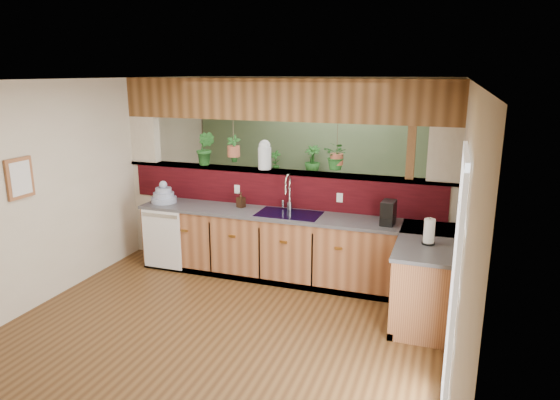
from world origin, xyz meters
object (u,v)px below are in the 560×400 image
(coffee_maker, at_px, (388,214))
(shelving_console, at_px, (295,199))
(faucet, at_px, (288,191))
(paper_towel, at_px, (429,232))
(glass_jar, at_px, (265,155))
(soap_dispenser, at_px, (241,200))
(dish_stack, at_px, (164,196))

(coffee_maker, distance_m, shelving_console, 3.04)
(faucet, relative_size, coffee_maker, 1.72)
(paper_towel, xyz_separation_m, glass_jar, (-2.24, 0.99, 0.56))
(soap_dispenser, bearing_deg, faucet, 4.90)
(soap_dispenser, distance_m, shelving_console, 2.24)
(dish_stack, height_order, soap_dispenser, dish_stack)
(dish_stack, xyz_separation_m, paper_towel, (3.61, -0.60, 0.04))
(soap_dispenser, bearing_deg, shelving_console, 87.94)
(soap_dispenser, xyz_separation_m, coffee_maker, (1.98, -0.14, 0.03))
(paper_towel, distance_m, shelving_console, 3.80)
(dish_stack, xyz_separation_m, coffee_maker, (3.10, -0.02, 0.04))
(paper_towel, bearing_deg, faucet, 157.15)
(soap_dispenser, height_order, glass_jar, glass_jar)
(coffee_maker, bearing_deg, dish_stack, -175.78)
(paper_towel, bearing_deg, glass_jar, 156.11)
(faucet, xyz_separation_m, shelving_console, (-0.58, 2.12, -0.67))
(soap_dispenser, xyz_separation_m, glass_jar, (0.24, 0.28, 0.59))
(soap_dispenser, height_order, coffee_maker, coffee_maker)
(faucet, bearing_deg, coffee_maker, -8.20)
(shelving_console, bearing_deg, soap_dispenser, -87.64)
(dish_stack, relative_size, paper_towel, 1.19)
(dish_stack, height_order, glass_jar, glass_jar)
(dish_stack, distance_m, shelving_console, 2.64)
(coffee_maker, height_order, glass_jar, glass_jar)
(glass_jar, height_order, shelving_console, glass_jar)
(coffee_maker, height_order, shelving_console, coffee_maker)
(paper_towel, xyz_separation_m, shelving_console, (-2.40, 2.89, -0.54))
(coffee_maker, relative_size, glass_jar, 0.72)
(paper_towel, height_order, glass_jar, glass_jar)
(faucet, bearing_deg, shelving_console, 105.17)
(soap_dispenser, bearing_deg, glass_jar, 49.04)
(faucet, height_order, coffee_maker, faucet)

